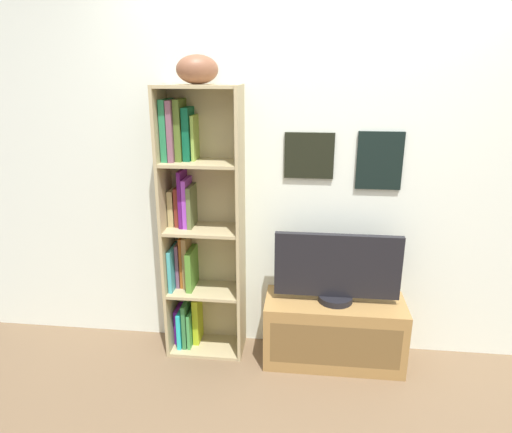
# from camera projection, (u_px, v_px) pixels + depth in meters

# --- Properties ---
(back_wall) EXTENTS (4.80, 0.08, 2.60)m
(back_wall) POSITION_uv_depth(u_px,v_px,m) (320.00, 163.00, 2.88)
(back_wall) COLOR white
(back_wall) RESTS_ON ground
(bookshelf) EXTENTS (0.51, 0.29, 1.78)m
(bookshelf) POSITION_uv_depth(u_px,v_px,m) (195.00, 226.00, 2.96)
(bookshelf) COLOR tan
(bookshelf) RESTS_ON ground
(football) EXTENTS (0.30, 0.26, 0.17)m
(football) POSITION_uv_depth(u_px,v_px,m) (197.00, 69.00, 2.62)
(football) COLOR brown
(football) RESTS_ON bookshelf
(tv_stand) EXTENTS (0.90, 0.37, 0.44)m
(tv_stand) POSITION_uv_depth(u_px,v_px,m) (333.00, 331.00, 2.99)
(tv_stand) COLOR olive
(tv_stand) RESTS_ON ground
(television) EXTENTS (0.79, 0.22, 0.46)m
(television) POSITION_uv_depth(u_px,v_px,m) (337.00, 269.00, 2.86)
(television) COLOR black
(television) RESTS_ON tv_stand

